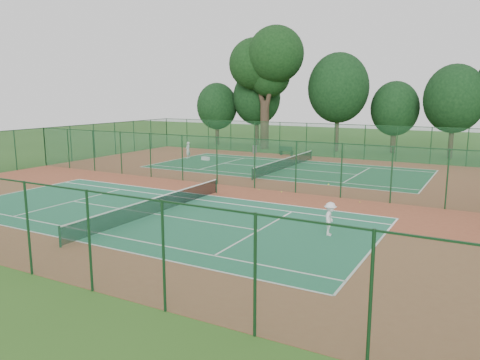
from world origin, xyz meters
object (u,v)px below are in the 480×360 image
object	(u,v)px
trash_bin	(255,149)
bench	(286,151)
big_tree	(267,63)
player_near	(330,219)
kit_bag	(206,159)
player_far	(188,150)

from	to	relation	value
trash_bin	bench	world-z (taller)	bench
trash_bin	big_tree	size ratio (longest dim) A/B	0.06
player_near	kit_bag	world-z (taller)	player_near
player_near	bench	bearing A→B (deg)	16.01
player_near	player_far	distance (m)	27.97
bench	big_tree	size ratio (longest dim) A/B	0.11
bench	big_tree	world-z (taller)	big_tree
bench	player_far	bearing A→B (deg)	-134.14
player_near	trash_bin	world-z (taller)	player_near
player_near	kit_bag	size ratio (longest dim) A/B	1.76
trash_bin	bench	xyz separation A→B (m)	(3.79, -0.03, 0.07)
player_far	kit_bag	world-z (taller)	player_far
player_far	player_near	bearing A→B (deg)	44.88
player_near	bench	xyz separation A→B (m)	(-13.14, 25.32, -0.30)
trash_bin	big_tree	bearing A→B (deg)	101.12
trash_bin	kit_bag	xyz separation A→B (m)	(-1.77, -7.22, -0.26)
player_far	kit_bag	size ratio (longest dim) A/B	1.86
kit_bag	big_tree	bearing A→B (deg)	99.86
big_tree	trash_bin	bearing A→B (deg)	-78.88
big_tree	player_far	bearing A→B (deg)	-105.14
big_tree	bench	bearing A→B (deg)	-45.47
trash_bin	kit_bag	bearing A→B (deg)	-103.80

